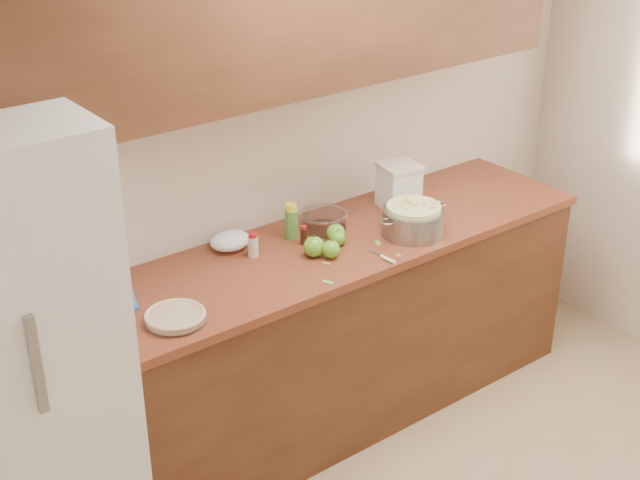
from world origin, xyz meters
TOP-DOWN VIEW (x-y plane):
  - room_shell at (0.00, 0.00)m, footprint 3.60×3.60m
  - counter_run at (0.00, 1.48)m, footprint 2.64×0.68m
  - upper_cabinets at (0.00, 1.63)m, footprint 2.60×0.34m
  - fridge at (-1.44, 1.44)m, footprint 0.70×0.70m
  - pie at (-0.84, 1.30)m, footprint 0.24×0.24m
  - colander at (0.38, 1.32)m, footprint 0.37×0.28m
  - flour_canister at (0.53, 1.58)m, footprint 0.21×0.21m
  - tablet at (-0.98, 1.57)m, footprint 0.25×0.22m
  - paring_knife at (0.12, 1.20)m, footprint 0.03×0.18m
  - lemon_bottle at (-0.07, 1.62)m, footprint 0.06×0.06m
  - cinnamon_shaker at (-0.31, 1.57)m, footprint 0.04×0.04m
  - vanilla_bottle at (-0.07, 1.53)m, footprint 0.03×0.03m
  - mixing_bowl at (0.10, 1.61)m, footprint 0.22×0.22m
  - paper_towel at (-0.35, 1.69)m, footprint 0.23×0.21m
  - apple_left at (-0.10, 1.41)m, footprint 0.09×0.09m
  - apple_center at (0.06, 1.46)m, footprint 0.08×0.08m
  - apple_front at (-0.05, 1.36)m, footprint 0.08×0.08m
  - apple_extra at (0.04, 1.43)m, footprint 0.07×0.07m
  - peel_a at (-0.20, 1.19)m, footprint 0.04×0.05m
  - peel_b at (0.19, 1.20)m, footprint 0.01×0.03m
  - peel_c at (0.20, 1.34)m, footprint 0.03×0.05m
  - peel_d at (-0.10, 1.33)m, footprint 0.03×0.04m

SIDE VIEW (x-z plane):
  - counter_run at x=0.00m, z-range 0.00..0.92m
  - fridge at x=-1.44m, z-range 0.00..1.80m
  - peel_a at x=-0.20m, z-range 0.92..0.92m
  - peel_b at x=0.19m, z-range 0.92..0.92m
  - peel_c at x=0.20m, z-range 0.92..0.92m
  - peel_d at x=-0.10m, z-range 0.92..0.92m
  - paring_knife at x=0.12m, z-range 0.92..0.94m
  - tablet at x=-0.98m, z-range 0.92..0.94m
  - pie at x=-0.84m, z-range 0.92..0.96m
  - apple_extra at x=0.04m, z-range 0.91..1.00m
  - paper_towel at x=-0.35m, z-range 0.92..1.00m
  - apple_front at x=-0.05m, z-range 0.91..1.01m
  - vanilla_bottle at x=-0.07m, z-range 0.92..1.01m
  - apple_center at x=0.06m, z-range 0.91..1.01m
  - mixing_bowl at x=0.10m, z-range 0.92..1.01m
  - apple_left at x=-0.10m, z-range 0.91..1.02m
  - cinnamon_shaker at x=-0.31m, z-range 0.92..1.03m
  - colander at x=0.38m, z-range 0.92..1.06m
  - lemon_bottle at x=-0.07m, z-range 0.92..1.08m
  - flour_canister at x=0.53m, z-range 0.92..1.14m
  - room_shell at x=0.00m, z-range -0.50..3.10m
  - upper_cabinets at x=0.00m, z-range 1.60..2.30m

